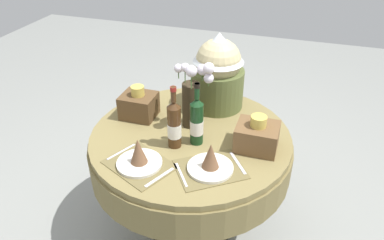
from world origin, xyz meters
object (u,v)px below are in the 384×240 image
(wine_bottle_centre, at_px, (174,124))
(flower_vase, at_px, (193,95))
(wine_bottle_left, at_px, (197,121))
(place_setting_right, at_px, (210,162))
(gift_tub_back_centre, at_px, (218,69))
(place_setting_left, at_px, (139,158))
(woven_basket_side_left, at_px, (139,105))
(dining_table, at_px, (191,153))
(woven_basket_side_right, at_px, (257,136))

(wine_bottle_centre, bearing_deg, flower_vase, 82.45)
(wine_bottle_left, bearing_deg, wine_bottle_centre, -147.83)
(place_setting_right, xyz_separation_m, gift_tub_back_centre, (-0.14, 0.66, 0.22))
(place_setting_left, bearing_deg, woven_basket_side_left, 114.47)
(flower_vase, relative_size, wine_bottle_centre, 1.14)
(dining_table, distance_m, woven_basket_side_right, 0.45)
(flower_vase, height_order, woven_basket_side_left, flower_vase)
(dining_table, distance_m, flower_vase, 0.36)
(place_setting_left, distance_m, woven_basket_side_right, 0.65)
(place_setting_left, distance_m, woven_basket_side_left, 0.50)
(wine_bottle_left, distance_m, woven_basket_side_left, 0.46)
(flower_vase, relative_size, gift_tub_back_centre, 0.84)
(flower_vase, height_order, wine_bottle_centre, flower_vase)
(dining_table, xyz_separation_m, flower_vase, (-0.02, 0.10, 0.35))
(place_setting_left, height_order, wine_bottle_centre, wine_bottle_centre)
(woven_basket_side_left, xyz_separation_m, woven_basket_side_right, (0.76, -0.11, -0.00))
(dining_table, height_order, wine_bottle_left, wine_bottle_left)
(place_setting_right, height_order, woven_basket_side_left, woven_basket_side_left)
(wine_bottle_left, height_order, gift_tub_back_centre, gift_tub_back_centre)
(flower_vase, xyz_separation_m, woven_basket_side_right, (0.41, -0.12, -0.13))
(woven_basket_side_left, bearing_deg, place_setting_right, -33.33)
(dining_table, bearing_deg, place_setting_right, -54.62)
(gift_tub_back_centre, relative_size, woven_basket_side_left, 2.39)
(dining_table, xyz_separation_m, place_setting_left, (-0.17, -0.35, 0.19))
(place_setting_right, distance_m, wine_bottle_centre, 0.30)
(wine_bottle_left, bearing_deg, flower_vase, 114.07)
(woven_basket_side_right, bearing_deg, dining_table, 177.95)
(place_setting_left, height_order, place_setting_right, same)
(place_setting_right, bearing_deg, flower_vase, 119.47)
(flower_vase, height_order, wine_bottle_left, flower_vase)
(dining_table, xyz_separation_m, gift_tub_back_centre, (0.06, 0.38, 0.41))
(place_setting_left, bearing_deg, dining_table, 64.86)
(wine_bottle_left, relative_size, gift_tub_back_centre, 0.74)
(wine_bottle_centre, distance_m, woven_basket_side_left, 0.40)
(wine_bottle_centre, bearing_deg, place_setting_left, -118.18)
(flower_vase, height_order, woven_basket_side_right, flower_vase)
(dining_table, bearing_deg, place_setting_left, -115.14)
(dining_table, bearing_deg, wine_bottle_centre, -109.86)
(wine_bottle_left, height_order, woven_basket_side_right, wine_bottle_left)
(gift_tub_back_centre, bearing_deg, wine_bottle_left, -90.31)
(flower_vase, bearing_deg, gift_tub_back_centre, 74.29)
(dining_table, distance_m, place_setting_right, 0.39)
(gift_tub_back_centre, distance_m, woven_basket_side_left, 0.55)
(wine_bottle_centre, xyz_separation_m, woven_basket_side_right, (0.44, 0.12, -0.06))
(flower_vase, bearing_deg, place_setting_left, -108.07)
(dining_table, relative_size, wine_bottle_centre, 3.27)
(place_setting_left, bearing_deg, wine_bottle_centre, 61.82)
(place_setting_left, relative_size, woven_basket_side_right, 1.82)
(place_setting_right, bearing_deg, wine_bottle_centre, 149.83)
(wine_bottle_centre, bearing_deg, place_setting_right, -30.17)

